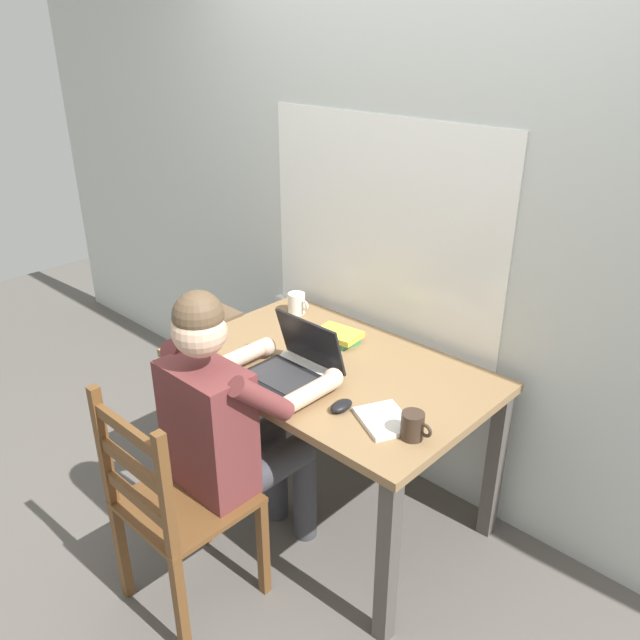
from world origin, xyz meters
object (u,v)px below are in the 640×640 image
Objects in this scene: computer_mouse at (341,406)px; coffee_mug_white at (297,303)px; coffee_mug_dark at (413,426)px; desk at (331,386)px; book_stack_main at (338,335)px; seated_person at (231,422)px; wooden_chair at (174,507)px; laptop at (295,364)px.

computer_mouse is 0.88m from coffee_mug_white.
coffee_mug_dark reaches higher than computer_mouse.
desk is 0.26m from book_stack_main.
seated_person is at bearing -138.77° from computer_mouse.
wooden_chair is at bearing -85.73° from book_stack_main.
book_stack_main is at bearing 151.34° from coffee_mug_dark.
laptop reaches higher than desk.
coffee_mug_dark is at bearing -24.00° from coffee_mug_white.
book_stack_main is (-0.07, 0.96, 0.32)m from wooden_chair.
seated_person is 3.80× the size of laptop.
seated_person is at bearing -91.80° from laptop.
coffee_mug_white is at bearing 111.85° from wooden_chair.
seated_person is 0.35m from laptop.
coffee_mug_white is (-0.43, 0.44, -0.00)m from laptop.
laptop is at bearing 88.20° from seated_person.
book_stack_main reaches higher than computer_mouse.
coffee_mug_white is at bearing 134.52° from laptop.
desk is 10.73× the size of coffee_mug_white.
computer_mouse is at bearing 60.79° from wooden_chair.
desk is 0.80m from wooden_chair.
wooden_chair is 0.70m from laptop.
wooden_chair is at bearing -90.00° from seated_person.
wooden_chair is 4.33× the size of book_stack_main.
coffee_mug_white is at bearing 166.03° from book_stack_main.
laptop is (0.01, 0.61, 0.34)m from wooden_chair.
seated_person is at bearing 90.00° from wooden_chair.
coffee_mug_white reaches higher than coffee_mug_dark.
computer_mouse is 0.55m from book_stack_main.
coffee_mug_white is (-0.42, 0.76, 0.11)m from seated_person.
seated_person is 10.58× the size of coffee_mug_dark.
book_stack_main is at bearing 124.97° from desk.
laptop is at bearing -45.48° from coffee_mug_white.
seated_person reaches higher than coffee_mug_dark.
desk is at bearing -55.03° from book_stack_main.
desk is 10.96× the size of coffee_mug_dark.
book_stack_main is at bearing 96.04° from seated_person.
wooden_chair is 7.83× the size of coffee_mug_white.
book_stack_main is (0.35, -0.09, -0.02)m from coffee_mug_white.
desk is 0.23m from laptop.
wooden_chair is at bearing -119.21° from computer_mouse.
wooden_chair is 1.01m from book_stack_main.
coffee_mug_dark is at bearing -18.53° from desk.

